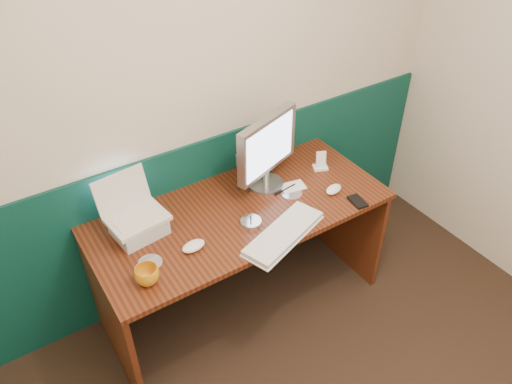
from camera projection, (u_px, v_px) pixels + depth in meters
back_wall at (176, 105)px, 2.52m from camera, size 3.50×0.04×2.50m
wainscot at (189, 219)px, 2.97m from camera, size 3.48×0.02×1.00m
desk at (242, 260)px, 2.87m from camera, size 1.60×0.70×0.75m
laptop_riser at (139, 227)px, 2.48m from camera, size 0.26×0.23×0.08m
laptop at (134, 202)px, 2.38m from camera, size 0.30×0.25×0.23m
monitor at (266, 152)px, 2.68m from camera, size 0.47×0.27×0.45m
keyboard at (284, 234)px, 2.48m from camera, size 0.51×0.31×0.03m
mouse_right at (334, 189)px, 2.76m from camera, size 0.12×0.09×0.04m
mouse_left at (193, 246)px, 2.40m from camera, size 0.13×0.08×0.04m
mug at (147, 275)px, 2.22m from camera, size 0.14×0.14×0.09m
camcorder at (245, 175)px, 2.73m from camera, size 0.11×0.14×0.19m
cd_spindle at (251, 222)px, 2.55m from camera, size 0.11×0.11×0.02m
cd_loose_a at (150, 263)px, 2.34m from camera, size 0.12×0.12×0.00m
cd_loose_b at (291, 193)px, 2.76m from camera, size 0.12×0.12×0.00m
pen at (285, 189)px, 2.78m from camera, size 0.15×0.03×0.01m
papers at (293, 186)px, 2.81m from camera, size 0.15×0.12×0.00m
dock at (320, 167)px, 2.94m from camera, size 0.10×0.09×0.02m
music_player at (321, 159)px, 2.91m from camera, size 0.06×0.05×0.10m
pda at (358, 201)px, 2.69m from camera, size 0.08×0.12×0.01m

